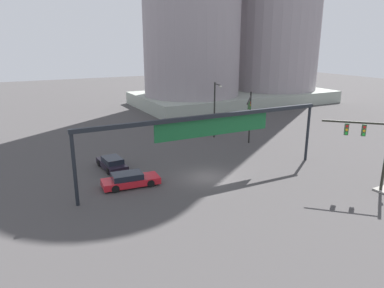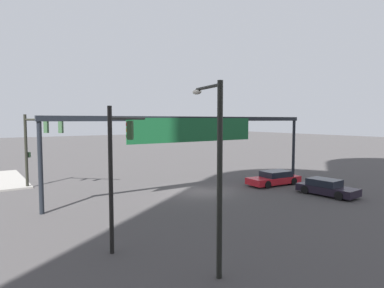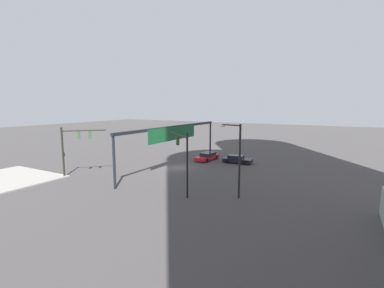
{
  "view_description": "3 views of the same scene",
  "coord_description": "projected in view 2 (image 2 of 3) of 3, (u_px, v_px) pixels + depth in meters",
  "views": [
    {
      "loc": [
        -15.44,
        -26.28,
        11.97
      ],
      "look_at": [
        -1.58,
        0.09,
        3.38
      ],
      "focal_mm": 33.35,
      "sensor_mm": 36.0,
      "label": 1
    },
    {
      "loc": [
        15.28,
        21.05,
        5.7
      ],
      "look_at": [
        0.43,
        -0.63,
        3.77
      ],
      "focal_mm": 31.1,
      "sensor_mm": 36.0,
      "label": 2
    },
    {
      "loc": [
        32.19,
        20.55,
        8.8
      ],
      "look_at": [
        0.24,
        2.58,
        3.59
      ],
      "focal_mm": 25.73,
      "sensor_mm": 36.0,
      "label": 3
    }
  ],
  "objects": [
    {
      "name": "sedan_car_approaching",
      "position": [
        326.0,
        188.0,
        25.08
      ],
      "size": [
        2.12,
        4.47,
        1.21
      ],
      "rotation": [
        0.0,
        0.0,
        1.65
      ],
      "color": "black",
      "rests_on": "ground"
    },
    {
      "name": "sedan_car_waiting_far",
      "position": [
        274.0,
        178.0,
        29.07
      ],
      "size": [
        4.99,
        2.26,
        1.21
      ],
      "rotation": [
        0.0,
        0.0,
        -0.08
      ],
      "color": "red",
      "rests_on": "ground"
    },
    {
      "name": "traffic_signal_near_corner",
      "position": [
        121.0,
        151.0,
        15.27
      ],
      "size": [
        3.9,
        4.57,
        6.28
      ],
      "rotation": [
        0.0,
        0.0,
        -2.27
      ],
      "color": "black",
      "rests_on": "ground"
    },
    {
      "name": "streetlamp_curved_arm",
      "position": [
        216.0,
        163.0,
        11.96
      ],
      "size": [
        0.74,
        2.42,
        7.06
      ],
      "rotation": [
        0.0,
        0.0,
        -1.78
      ],
      "color": "black",
      "rests_on": "ground"
    },
    {
      "name": "overhead_sign_gantry",
      "position": [
        197.0,
        128.0,
        26.14
      ],
      "size": [
        23.65,
        0.43,
        5.94
      ],
      "color": "black",
      "rests_on": "ground"
    },
    {
      "name": "traffic_signal_opposite_side",
      "position": [
        39.0,
        139.0,
        27.28
      ],
      "size": [
        3.89,
        3.99,
        6.13
      ],
      "rotation": [
        0.0,
        0.0,
        2.38
      ],
      "color": "black",
      "rests_on": "ground"
    },
    {
      "name": "ground_plane",
      "position": [
        201.0,
        192.0,
        26.35
      ],
      "size": [
        195.78,
        195.78,
        0.0
      ],
      "primitive_type": "plane",
      "color": "#403E3E"
    }
  ]
}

